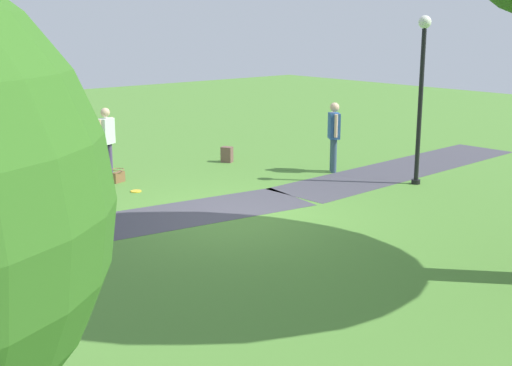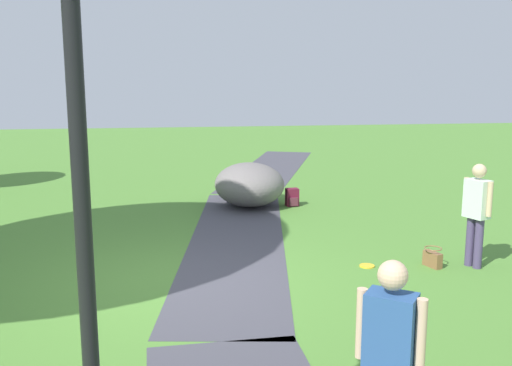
{
  "view_description": "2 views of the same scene",
  "coord_description": "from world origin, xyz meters",
  "px_view_note": "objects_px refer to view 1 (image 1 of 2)",
  "views": [
    {
      "loc": [
        7.52,
        9.42,
        3.61
      ],
      "look_at": [
        -0.22,
        0.38,
        0.73
      ],
      "focal_mm": 47.65,
      "sensor_mm": 36.0,
      "label": 1
    },
    {
      "loc": [
        -8.24,
        -0.05,
        3.03
      ],
      "look_at": [
        1.86,
        -1.47,
        1.08
      ],
      "focal_mm": 41.47,
      "sensor_mm": 36.0,
      "label": 2
    }
  ],
  "objects_px": {
    "man_near_boulder": "(334,132)",
    "handbag_on_grass": "(118,176)",
    "spare_backpack_on_lawn": "(227,155)",
    "frisbee_on_grass": "(136,191)",
    "woman_with_handbag": "(106,137)",
    "lamp_post": "(421,82)"
  },
  "relations": [
    {
      "from": "lamp_post",
      "to": "spare_backpack_on_lawn",
      "type": "distance_m",
      "value": 5.39
    },
    {
      "from": "lamp_post",
      "to": "man_near_boulder",
      "type": "relative_size",
      "value": 2.19
    },
    {
      "from": "man_near_boulder",
      "to": "spare_backpack_on_lawn",
      "type": "relative_size",
      "value": 4.22
    },
    {
      "from": "lamp_post",
      "to": "frisbee_on_grass",
      "type": "distance_m",
      "value": 6.63
    },
    {
      "from": "frisbee_on_grass",
      "to": "spare_backpack_on_lawn",
      "type": "bearing_deg",
      "value": -161.0
    },
    {
      "from": "man_near_boulder",
      "to": "handbag_on_grass",
      "type": "xyz_separation_m",
      "value": [
        4.5,
        -2.42,
        -0.84
      ]
    },
    {
      "from": "handbag_on_grass",
      "to": "spare_backpack_on_lawn",
      "type": "relative_size",
      "value": 0.86
    },
    {
      "from": "lamp_post",
      "to": "man_near_boulder",
      "type": "xyz_separation_m",
      "value": [
        0.52,
        -2.06,
        -1.29
      ]
    },
    {
      "from": "spare_backpack_on_lawn",
      "to": "lamp_post",
      "type": "bearing_deg",
      "value": 110.53
    },
    {
      "from": "man_near_boulder",
      "to": "spare_backpack_on_lawn",
      "type": "bearing_deg",
      "value": -64.72
    },
    {
      "from": "man_near_boulder",
      "to": "handbag_on_grass",
      "type": "bearing_deg",
      "value": -28.31
    },
    {
      "from": "woman_with_handbag",
      "to": "spare_backpack_on_lawn",
      "type": "height_order",
      "value": "woman_with_handbag"
    },
    {
      "from": "man_near_boulder",
      "to": "frisbee_on_grass",
      "type": "xyz_separation_m",
      "value": [
        4.65,
        -1.42,
        -0.97
      ]
    },
    {
      "from": "woman_with_handbag",
      "to": "frisbee_on_grass",
      "type": "xyz_separation_m",
      "value": [
        0.23,
        1.64,
        -0.93
      ]
    },
    {
      "from": "spare_backpack_on_lawn",
      "to": "frisbee_on_grass",
      "type": "xyz_separation_m",
      "value": [
        3.42,
        1.18,
        -0.18
      ]
    },
    {
      "from": "woman_with_handbag",
      "to": "handbag_on_grass",
      "type": "relative_size",
      "value": 4.72
    },
    {
      "from": "lamp_post",
      "to": "man_near_boulder",
      "type": "distance_m",
      "value": 2.49
    },
    {
      "from": "woman_with_handbag",
      "to": "frisbee_on_grass",
      "type": "distance_m",
      "value": 1.9
    },
    {
      "from": "man_near_boulder",
      "to": "handbag_on_grass",
      "type": "distance_m",
      "value": 5.18
    },
    {
      "from": "lamp_post",
      "to": "spare_backpack_on_lawn",
      "type": "bearing_deg",
      "value": -69.47
    },
    {
      "from": "lamp_post",
      "to": "handbag_on_grass",
      "type": "relative_size",
      "value": 10.68
    },
    {
      "from": "woman_with_handbag",
      "to": "spare_backpack_on_lawn",
      "type": "relative_size",
      "value": 4.08
    }
  ]
}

